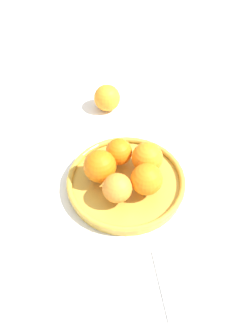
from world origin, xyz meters
TOP-DOWN VIEW (x-y plane):
  - ground_plane at (0.00, 0.00)m, footprint 4.00×4.00m
  - fruit_bowl at (0.00, 0.00)m, footprint 0.30×0.30m
  - orange_pile at (-0.00, -0.00)m, footprint 0.18×0.20m
  - stray_orange at (0.32, 0.00)m, footprint 0.08×0.08m
  - napkin_folded at (-0.27, -0.10)m, footprint 0.15×0.15m

SIDE VIEW (x-z plane):
  - ground_plane at x=0.00m, z-range 0.00..0.00m
  - napkin_folded at x=-0.27m, z-range 0.00..0.01m
  - fruit_bowl at x=0.00m, z-range 0.00..0.03m
  - stray_orange at x=0.32m, z-range 0.00..0.08m
  - orange_pile at x=0.00m, z-range 0.03..0.11m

